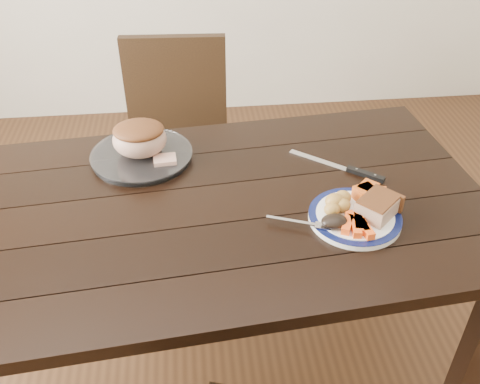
{
  "coord_description": "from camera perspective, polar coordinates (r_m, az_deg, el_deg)",
  "views": [
    {
      "loc": [
        -0.05,
        -1.2,
        1.69
      ],
      "look_at": [
        0.08,
        -0.02,
        0.8
      ],
      "focal_mm": 40.0,
      "sensor_mm": 36.0,
      "label": 1
    }
  ],
  "objects": [
    {
      "name": "ground",
      "position": [
        2.08,
        -2.37,
        -17.76
      ],
      "size": [
        4.0,
        4.0,
        0.0
      ],
      "primitive_type": "plane",
      "color": "#472B16",
      "rests_on": "ground"
    },
    {
      "name": "serving_platter",
      "position": [
        1.74,
        -10.42,
        3.75
      ],
      "size": [
        0.31,
        0.31,
        0.02
      ],
      "primitive_type": "cylinder",
      "color": "white",
      "rests_on": "dining_table"
    },
    {
      "name": "fork",
      "position": [
        1.44,
        6.83,
        -3.33
      ],
      "size": [
        0.17,
        0.08,
        0.0
      ],
      "rotation": [
        0.0,
        0.0,
        -0.36
      ],
      "color": "silver",
      "rests_on": "dinner_plate"
    },
    {
      "name": "plate_rim",
      "position": [
        1.49,
        12.17,
        -2.44
      ],
      "size": [
        0.25,
        0.25,
        0.02
      ],
      "primitive_type": "torus",
      "color": "#0C1340",
      "rests_on": "dinner_plate"
    },
    {
      "name": "dinner_plate",
      "position": [
        1.5,
        12.13,
        -2.69
      ],
      "size": [
        0.25,
        0.25,
        0.02
      ],
      "primitive_type": "cylinder",
      "color": "white",
      "rests_on": "dining_table"
    },
    {
      "name": "dark_mushroom",
      "position": [
        1.43,
        10.04,
        -3.09
      ],
      "size": [
        0.07,
        0.05,
        0.03
      ],
      "primitive_type": "ellipsoid",
      "color": "black",
      "rests_on": "dinner_plate"
    },
    {
      "name": "carving_knife",
      "position": [
        1.69,
        12.0,
        2.25
      ],
      "size": [
        0.26,
        0.22,
        0.01
      ],
      "rotation": [
        0.0,
        0.0,
        -0.68
      ],
      "color": "silver",
      "rests_on": "dining_table"
    },
    {
      "name": "pork_slice",
      "position": [
        1.49,
        14.43,
        -1.56
      ],
      "size": [
        0.14,
        0.14,
        0.05
      ],
      "primitive_type": "cube",
      "rotation": [
        0.0,
        0.0,
        0.75
      ],
      "color": "tan",
      "rests_on": "dinner_plate"
    },
    {
      "name": "pumpkin_wedges",
      "position": [
        1.55,
        13.61,
        -0.11
      ],
      "size": [
        0.09,
        0.09,
        0.04
      ],
      "color": "orange",
      "rests_on": "dinner_plate"
    },
    {
      "name": "cut_slice",
      "position": [
        1.68,
        -8.02,
        3.39
      ],
      "size": [
        0.07,
        0.06,
        0.02
      ],
      "primitive_type": "cube",
      "rotation": [
        0.0,
        0.0,
        0.08
      ],
      "color": "tan",
      "rests_on": "serving_platter"
    },
    {
      "name": "carrot_batons",
      "position": [
        1.44,
        12.42,
        -3.44
      ],
      "size": [
        0.08,
        0.11,
        0.02
      ],
      "color": "#FF5615",
      "rests_on": "dinner_plate"
    },
    {
      "name": "dining_table",
      "position": [
        1.59,
        -2.95,
        -3.88
      ],
      "size": [
        1.67,
        1.04,
        0.75
      ],
      "rotation": [
        0.0,
        0.0,
        0.09
      ],
      "color": "black",
      "rests_on": "ground"
    },
    {
      "name": "roasted_potatoes",
      "position": [
        1.49,
        10.39,
        -1.14
      ],
      "size": [
        0.09,
        0.09,
        0.05
      ],
      "color": "gold",
      "rests_on": "dinner_plate"
    },
    {
      "name": "roast_joint",
      "position": [
        1.71,
        -10.65,
        5.53
      ],
      "size": [
        0.17,
        0.15,
        0.11
      ],
      "primitive_type": "ellipsoid",
      "color": "tan",
      "rests_on": "serving_platter"
    },
    {
      "name": "chair_far",
      "position": [
        2.27,
        -6.67,
        5.53
      ],
      "size": [
        0.44,
        0.45,
        0.93
      ],
      "rotation": [
        0.0,
        0.0,
        3.09
      ],
      "color": "black",
      "rests_on": "ground"
    }
  ]
}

